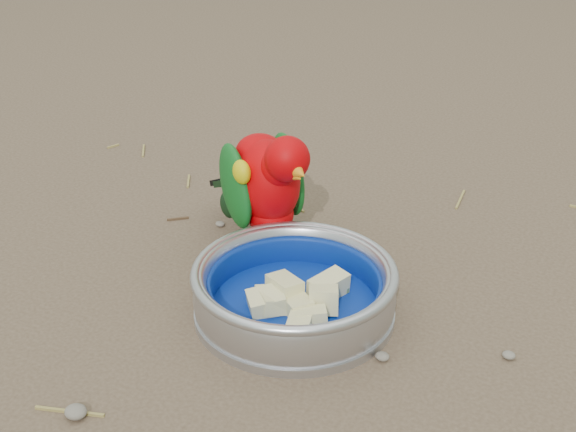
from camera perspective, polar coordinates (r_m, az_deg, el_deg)
The scene contains 6 objects.
ground at distance 0.94m, azimuth -2.39°, elevation -6.08°, with size 60.00×60.00×0.00m, color brown.
food_bowl at distance 0.91m, azimuth 0.45°, elevation -6.63°, with size 0.23×0.23×0.02m, color #B2B2BA.
bowl_wall at distance 0.90m, azimuth 0.46°, elevation -5.05°, with size 0.23×0.23×0.04m, color #B2B2BA, non-canonical shape.
fruit_wedges at distance 0.90m, azimuth 0.46°, elevation -5.42°, with size 0.14×0.14×0.03m, color beige, non-canonical shape.
lory_parrot at distance 1.00m, azimuth -1.48°, elevation 1.71°, with size 0.10×0.21×0.17m, color #B40003, non-canonical shape.
ground_debris at distance 0.98m, azimuth 1.26°, elevation -4.53°, with size 0.90×0.80×0.01m, color olive, non-canonical shape.
Camera 1 is at (0.40, -0.67, 0.52)m, focal length 50.00 mm.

